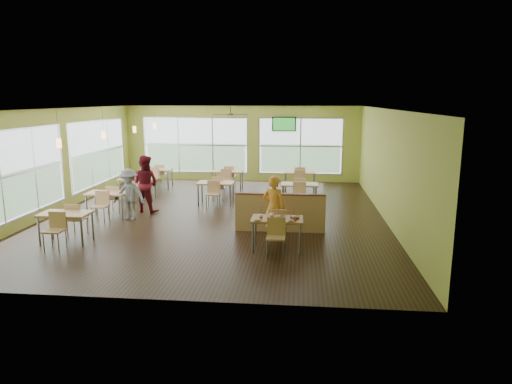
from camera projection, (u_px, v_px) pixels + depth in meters
room at (216, 163)px, 13.60m from camera, size 12.00×12.04×3.20m
window_bays at (161, 154)px, 16.88m from camera, size 9.24×10.24×2.38m
main_table at (277, 223)px, 10.67m from camera, size 1.22×1.52×0.87m
half_wall_divider at (280, 212)px, 12.11m from camera, size 2.40×0.14×1.04m
dining_tables at (195, 184)px, 15.56m from camera, size 6.92×8.72×0.87m
pendant_lights at (119, 132)px, 14.39m from camera, size 0.11×7.31×0.86m
ceiling_fan at (231, 114)px, 16.25m from camera, size 1.25×1.25×0.29m
tv_backwall at (284, 124)px, 19.00m from camera, size 1.00×0.07×0.60m
man_plaid at (274, 208)px, 11.35m from camera, size 0.71×0.60×1.64m
patron_maroon at (145, 184)px, 14.19m from camera, size 1.02×0.88×1.78m
patron_grey at (129, 194)px, 13.29m from camera, size 1.05×0.70×1.51m
cup_blue at (261, 217)px, 10.49m from camera, size 0.09×0.09×0.32m
cup_yellow at (272, 216)px, 10.58m from camera, size 0.10×0.10×0.35m
cup_red_near at (278, 217)px, 10.49m from camera, size 0.08×0.08×0.30m
cup_red_far at (294, 218)px, 10.40m from camera, size 0.09×0.09×0.33m
food_basket at (295, 217)px, 10.61m from camera, size 0.24×0.24×0.05m
ketchup_cup at (295, 220)px, 10.40m from camera, size 0.07×0.07×0.03m
wrapper_left at (257, 220)px, 10.40m from camera, size 0.16×0.14×0.04m
wrapper_mid at (281, 216)px, 10.76m from camera, size 0.21×0.20×0.05m
wrapper_right at (290, 221)px, 10.32m from camera, size 0.16×0.15×0.03m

